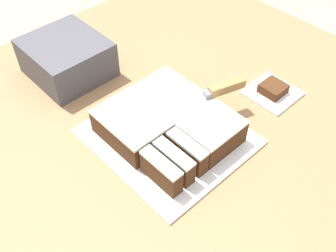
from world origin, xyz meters
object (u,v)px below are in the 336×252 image
cake_board (168,136)px  knife (212,92)px  brownie (273,89)px  storage_box (67,58)px  cake (168,124)px

cake_board → knife: 0.15m
knife → brownie: bearing=-179.5°
brownie → storage_box: size_ratio=0.29×
cake → knife: size_ratio=0.85×
knife → storage_box: storage_box is taller
cake → storage_box: 0.36m
cake_board → brownie: bearing=-13.8°
cake → brownie: size_ratio=4.55×
cake_board → knife: (0.12, -0.02, 0.08)m
cake_board → brownie: (0.31, -0.08, 0.02)m
cake → storage_box: size_ratio=1.32×
cake → knife: 0.13m
knife → storage_box: (-0.16, 0.38, -0.03)m
knife → storage_box: bearing=-50.3°
brownie → storage_box: (-0.34, 0.44, 0.03)m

